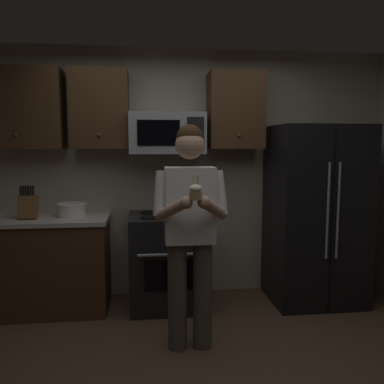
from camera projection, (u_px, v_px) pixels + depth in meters
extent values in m
plane|color=brown|center=(203.00, 383.00, 2.68)|extent=(6.00, 6.00, 0.00)
cube|color=#B7AD99|center=(180.00, 174.00, 4.25)|extent=(4.40, 0.10, 2.60)
cube|color=black|center=(169.00, 260.00, 3.94)|extent=(0.76, 0.66, 0.92)
cube|color=black|center=(171.00, 275.00, 3.62)|extent=(0.48, 0.01, 0.28)
cylinder|color=#99999E|center=(171.00, 255.00, 3.57)|extent=(0.60, 0.03, 0.03)
cylinder|color=black|center=(150.00, 217.00, 3.73)|extent=(0.18, 0.18, 0.01)
cylinder|color=black|center=(188.00, 217.00, 3.77)|extent=(0.18, 0.18, 0.01)
cylinder|color=black|center=(150.00, 212.00, 4.01)|extent=(0.18, 0.18, 0.01)
cylinder|color=black|center=(185.00, 212.00, 4.05)|extent=(0.18, 0.18, 0.01)
cube|color=#9EA0A5|center=(167.00, 133.00, 3.91)|extent=(0.74, 0.40, 0.40)
cube|color=black|center=(159.00, 133.00, 3.70)|extent=(0.40, 0.01, 0.24)
cube|color=black|center=(196.00, 133.00, 3.74)|extent=(0.16, 0.01, 0.30)
cube|color=black|center=(315.00, 215.00, 4.03)|extent=(0.90, 0.72, 1.80)
cylinder|color=gray|center=(328.00, 211.00, 3.64)|extent=(0.02, 0.02, 0.90)
cylinder|color=gray|center=(338.00, 211.00, 3.65)|extent=(0.02, 0.02, 0.90)
cube|color=black|center=(332.00, 221.00, 3.67)|extent=(0.01, 0.01, 1.74)
cube|color=#4C301C|center=(20.00, 109.00, 3.77)|extent=(0.80, 0.34, 0.76)
sphere|color=brown|center=(15.00, 135.00, 3.62)|extent=(0.03, 0.03, 0.03)
cube|color=#4C301C|center=(100.00, 110.00, 3.86)|extent=(0.55, 0.34, 0.76)
sphere|color=brown|center=(99.00, 135.00, 3.71)|extent=(0.03, 0.03, 0.03)
cube|color=#4C301C|center=(235.00, 111.00, 4.02)|extent=(0.55, 0.34, 0.76)
sphere|color=brown|center=(239.00, 135.00, 3.87)|extent=(0.03, 0.03, 0.03)
cube|color=#4C301C|center=(34.00, 266.00, 3.82)|extent=(1.40, 0.62, 0.88)
cube|color=beige|center=(32.00, 220.00, 3.76)|extent=(1.44, 0.66, 0.04)
cube|color=brown|center=(28.00, 207.00, 3.70)|extent=(0.16, 0.15, 0.24)
cylinder|color=black|center=(21.00, 191.00, 3.65)|extent=(0.02, 0.04, 0.09)
cylinder|color=black|center=(23.00, 191.00, 3.65)|extent=(0.02, 0.04, 0.09)
cylinder|color=black|center=(26.00, 191.00, 3.66)|extent=(0.02, 0.04, 0.09)
cylinder|color=black|center=(28.00, 191.00, 3.66)|extent=(0.02, 0.04, 0.09)
cylinder|color=black|center=(31.00, 191.00, 3.66)|extent=(0.02, 0.04, 0.09)
cylinder|color=black|center=(33.00, 191.00, 3.66)|extent=(0.02, 0.04, 0.09)
cylinder|color=white|center=(71.00, 210.00, 3.81)|extent=(0.27, 0.27, 0.12)
torus|color=white|center=(71.00, 204.00, 3.81)|extent=(0.28, 0.28, 0.02)
cylinder|color=#4C4742|center=(177.00, 296.00, 3.10)|extent=(0.15, 0.15, 0.86)
cylinder|color=#4C4742|center=(202.00, 295.00, 3.12)|extent=(0.15, 0.15, 0.86)
cube|color=white|center=(190.00, 205.00, 3.02)|extent=(0.38, 0.22, 0.58)
sphere|color=tan|center=(190.00, 145.00, 2.97)|extent=(0.22, 0.22, 0.22)
sphere|color=#382314|center=(190.00, 138.00, 2.97)|extent=(0.20, 0.20, 0.20)
cylinder|color=white|center=(160.00, 194.00, 2.96)|extent=(0.15, 0.18, 0.35)
cylinder|color=tan|center=(172.00, 210.00, 2.82)|extent=(0.26, 0.33, 0.21)
sphere|color=tan|center=(186.00, 202.00, 2.69)|extent=(0.09, 0.09, 0.09)
cylinder|color=white|center=(220.00, 193.00, 3.01)|extent=(0.15, 0.18, 0.35)
cylinder|color=tan|center=(213.00, 209.00, 2.85)|extent=(0.26, 0.33, 0.21)
sphere|color=tan|center=(204.00, 202.00, 2.71)|extent=(0.09, 0.09, 0.09)
cylinder|color=#A87F56|center=(195.00, 196.00, 2.67)|extent=(0.08, 0.08, 0.06)
ellipsoid|color=white|center=(195.00, 189.00, 2.67)|extent=(0.09, 0.09, 0.06)
cylinder|color=#4CBF66|center=(198.00, 182.00, 2.66)|extent=(0.01, 0.01, 0.06)
ellipsoid|color=#FFD159|center=(198.00, 176.00, 2.66)|extent=(0.01, 0.01, 0.02)
cylinder|color=#F2D84C|center=(193.00, 182.00, 2.66)|extent=(0.01, 0.01, 0.06)
ellipsoid|color=#FFD159|center=(193.00, 176.00, 2.66)|extent=(0.01, 0.01, 0.02)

